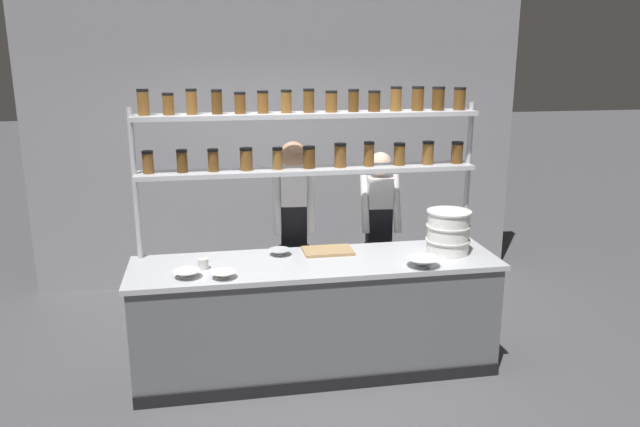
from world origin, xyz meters
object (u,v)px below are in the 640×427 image
prep_bowl_center_back (187,274)px  serving_cup_front (203,264)px  prep_bowl_near_left (423,262)px  spice_shelf_unit (313,144)px  container_stack (448,232)px  prep_bowl_near_right (223,275)px  cutting_board (328,251)px  prep_bowl_center_front (280,252)px  chef_center (379,227)px  chef_left (294,226)px

prep_bowl_center_back → serving_cup_front: size_ratio=2.52×
prep_bowl_near_left → spice_shelf_unit: bearing=141.0°
container_stack → prep_bowl_near_right: (-1.80, -0.26, -0.15)m
spice_shelf_unit → cutting_board: bearing=-52.5°
cutting_board → prep_bowl_center_front: (-0.40, -0.00, 0.01)m
chef_center → container_stack: size_ratio=4.58×
chef_center → cutting_board: bearing=-130.1°
container_stack → prep_bowl_near_right: bearing=-171.7°
cutting_board → spice_shelf_unit: bearing=127.5°
prep_bowl_center_back → container_stack: bearing=5.7°
spice_shelf_unit → prep_bowl_near_right: (-0.75, -0.58, -0.84)m
prep_bowl_center_back → serving_cup_front: (0.12, 0.17, 0.01)m
container_stack → prep_bowl_center_front: 1.36m
container_stack → cutting_board: bearing=168.7°
chef_left → cutting_board: bearing=-58.1°
prep_bowl_center_front → prep_bowl_center_back: bearing=-151.6°
container_stack → prep_bowl_near_left: size_ratio=1.39×
container_stack → prep_bowl_near_left: 0.44m
spice_shelf_unit → prep_bowl_center_back: size_ratio=13.68×
spice_shelf_unit → prep_bowl_center_front: 0.91m
prep_bowl_center_front → prep_bowl_near_right: (-0.46, -0.45, 0.00)m
chef_left → prep_bowl_center_back: size_ratio=8.78×
chef_left → prep_bowl_near_right: chef_left is taller
chef_center → prep_bowl_center_back: (-1.71, -0.99, 0.01)m
chef_center → chef_left: bearing=-164.0°
chef_left → serving_cup_front: 1.02m
cutting_board → prep_bowl_center_front: bearing=-179.4°
prep_bowl_center_front → container_stack: bearing=-7.9°
prep_bowl_center_front → cutting_board: bearing=0.6°
chef_center → serving_cup_front: chef_center is taller
container_stack → serving_cup_front: 1.95m
chef_left → container_stack: 1.32m
spice_shelf_unit → container_stack: 1.30m
serving_cup_front → chef_center: bearing=27.2°
chef_left → prep_bowl_near_right: size_ratio=9.54×
prep_bowl_near_left → chef_left: bearing=133.5°
container_stack → prep_bowl_center_front: (-1.34, 0.19, -0.15)m
serving_cup_front → prep_bowl_near_right: bearing=-58.1°
chef_center → prep_bowl_center_front: 1.16m
prep_bowl_near_left → prep_bowl_center_front: prep_bowl_near_left is taller
prep_bowl_near_right → chef_left: bearing=54.3°
chef_center → prep_bowl_near_left: chef_center is taller
chef_left → cutting_board: (0.22, -0.43, -0.10)m
cutting_board → prep_bowl_near_left: (0.64, -0.47, 0.02)m
prep_bowl_near_right → prep_bowl_near_left: bearing=-0.7°
prep_bowl_center_back → serving_cup_front: serving_cup_front is taller
prep_bowl_center_front → prep_bowl_center_back: size_ratio=0.88×
container_stack → cutting_board: size_ratio=0.89×
cutting_board → prep_bowl_center_back: bearing=-160.6°
chef_left → prep_bowl_center_front: (-0.18, -0.44, -0.09)m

